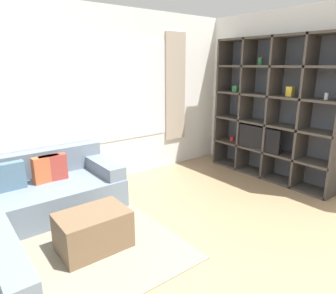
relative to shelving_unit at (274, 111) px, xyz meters
name	(u,v)px	position (x,y,z in m)	size (l,w,h in m)	color
wall_back	(91,98)	(-2.45, 1.55, 0.23)	(6.44, 0.11, 2.70)	white
wall_right	(285,96)	(0.20, -0.05, 0.22)	(0.07, 4.33, 2.70)	white
area_rug	(36,261)	(-3.80, 0.01, -1.12)	(2.74, 2.01, 0.01)	gray
shelving_unit	(274,111)	(0.00, 0.00, 0.00)	(0.40, 2.17, 2.28)	#515660
couch_main	(38,193)	(-3.48, 1.02, -0.85)	(2.01, 0.98, 0.73)	slate
ottoman	(93,231)	(-3.25, -0.13, -0.92)	(0.70, 0.48, 0.41)	brown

